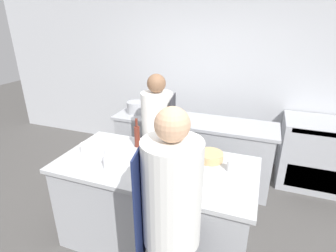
{
  "coord_description": "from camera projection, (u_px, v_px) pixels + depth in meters",
  "views": [
    {
      "loc": [
        0.87,
        -1.99,
        2.19
      ],
      "look_at": [
        0.0,
        0.35,
        1.17
      ],
      "focal_mm": 28.0,
      "sensor_mm": 36.0,
      "label": 1
    }
  ],
  "objects": [
    {
      "name": "stockpot",
      "position": [
        136.0,
        107.0,
        3.8
      ],
      "size": [
        0.26,
        0.26,
        0.16
      ],
      "color": "#A8AAAF",
      "rests_on": "pass_counter"
    },
    {
      "name": "oven_range",
      "position": [
        318.0,
        154.0,
        3.61
      ],
      "size": [
        0.98,
        0.7,
        0.94
      ],
      "color": "#A8AAAF",
      "rests_on": "ground_plane"
    },
    {
      "name": "bowl_ceramic_blue",
      "position": [
        157.0,
        177.0,
        2.19
      ],
      "size": [
        0.25,
        0.25,
        0.09
      ],
      "color": "white",
      "rests_on": "prep_counter"
    },
    {
      "name": "chef_at_prep_near",
      "position": [
        171.0,
        230.0,
        1.76
      ],
      "size": [
        0.43,
        0.41,
        1.75
      ],
      "rotation": [
        0.0,
        0.0,
        1.78
      ],
      "color": "black",
      "rests_on": "ground_plane"
    },
    {
      "name": "bottle_wine",
      "position": [
        137.0,
        136.0,
        2.77
      ],
      "size": [
        0.06,
        0.06,
        0.32
      ],
      "color": "#5B2319",
      "rests_on": "prep_counter"
    },
    {
      "name": "cup",
      "position": [
        231.0,
        166.0,
        2.34
      ],
      "size": [
        0.07,
        0.07,
        0.1
      ],
      "color": "white",
      "rests_on": "prep_counter"
    },
    {
      "name": "pass_counter",
      "position": [
        192.0,
        150.0,
        3.73
      ],
      "size": [
        2.22,
        0.61,
        0.92
      ],
      "color": "#A8AAAF",
      "rests_on": "ground_plane"
    },
    {
      "name": "bowl_wooden_salad",
      "position": [
        89.0,
        147.0,
        2.72
      ],
      "size": [
        0.17,
        0.17,
        0.07
      ],
      "color": "white",
      "rests_on": "prep_counter"
    },
    {
      "name": "bowl_mixing_large",
      "position": [
        176.0,
        161.0,
        2.45
      ],
      "size": [
        0.25,
        0.25,
        0.07
      ],
      "color": "navy",
      "rests_on": "prep_counter"
    },
    {
      "name": "wall_back",
      "position": [
        207.0,
        73.0,
        4.15
      ],
      "size": [
        8.0,
        0.06,
        2.8
      ],
      "color": "silver",
      "rests_on": "ground_plane"
    },
    {
      "name": "chef_at_stove",
      "position": [
        158.0,
        140.0,
        3.24
      ],
      "size": [
        0.41,
        0.39,
        1.62
      ],
      "rotation": [
        0.0,
        0.0,
        -1.4
      ],
      "color": "black",
      "rests_on": "ground_plane"
    },
    {
      "name": "bottle_olive_oil",
      "position": [
        186.0,
        168.0,
        2.27
      ],
      "size": [
        0.08,
        0.08,
        0.19
      ],
      "color": "#2D5175",
      "rests_on": "prep_counter"
    },
    {
      "name": "prep_counter",
      "position": [
        156.0,
        203.0,
        2.66
      ],
      "size": [
        1.89,
        0.94,
        0.92
      ],
      "color": "#A8AAAF",
      "rests_on": "ground_plane"
    },
    {
      "name": "cutting_board",
      "position": [
        158.0,
        151.0,
        2.71
      ],
      "size": [
        0.3,
        0.27,
        0.01
      ],
      "color": "olive",
      "rests_on": "prep_counter"
    },
    {
      "name": "bottle_vinegar",
      "position": [
        106.0,
        161.0,
        2.38
      ],
      "size": [
        0.06,
        0.06,
        0.18
      ],
      "color": "silver",
      "rests_on": "prep_counter"
    },
    {
      "name": "ground_plane",
      "position": [
        157.0,
        238.0,
        2.83
      ],
      "size": [
        16.0,
        16.0,
        0.0
      ],
      "primitive_type": "plane",
      "color": "#4C4947"
    },
    {
      "name": "bowl_prep_small",
      "position": [
        210.0,
        156.0,
        2.53
      ],
      "size": [
        0.25,
        0.25,
        0.08
      ],
      "color": "tan",
      "rests_on": "prep_counter"
    }
  ]
}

